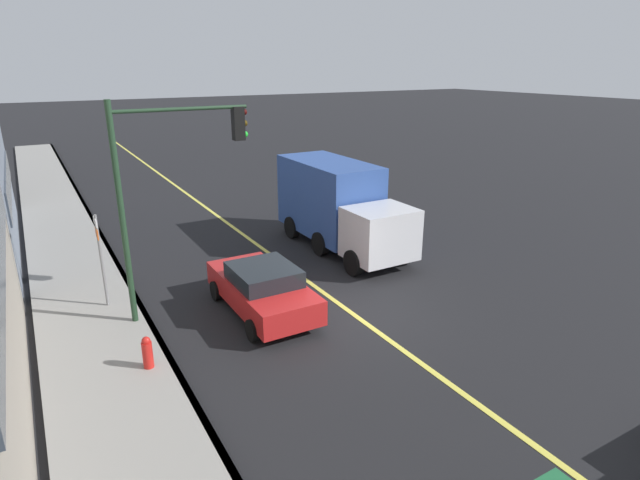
# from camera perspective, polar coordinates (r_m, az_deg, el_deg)

# --- Properties ---
(ground) EXTENTS (200.00, 200.00, 0.00)m
(ground) POSITION_cam_1_polar(r_m,az_deg,el_deg) (15.09, 3.70, -8.19)
(ground) COLOR black
(sidewalk_slab) EXTENTS (80.00, 2.85, 0.15)m
(sidewalk_slab) POSITION_cam_1_polar(r_m,az_deg,el_deg) (13.07, -21.99, -13.94)
(sidewalk_slab) COLOR gray
(sidewalk_slab) RESTS_ON ground
(curb_edge) EXTENTS (80.00, 0.16, 0.15)m
(curb_edge) POSITION_cam_1_polar(r_m,az_deg,el_deg) (13.24, -16.12, -12.79)
(curb_edge) COLOR slate
(curb_edge) RESTS_ON ground
(lane_stripe_center) EXTENTS (80.00, 0.16, 0.01)m
(lane_stripe_center) POSITION_cam_1_polar(r_m,az_deg,el_deg) (15.08, 3.70, -8.17)
(lane_stripe_center) COLOR #D8CC4C
(lane_stripe_center) RESTS_ON ground
(car_red) EXTENTS (4.32, 2.01, 1.46)m
(car_red) POSITION_cam_1_polar(r_m,az_deg,el_deg) (14.98, -6.37, -5.30)
(car_red) COLOR red
(car_red) RESTS_ON ground
(truck_blue) EXTENTS (6.72, 2.40, 3.28)m
(truck_blue) POSITION_cam_1_polar(r_m,az_deg,el_deg) (19.91, 2.00, 3.93)
(truck_blue) COLOR silver
(truck_blue) RESTS_ON ground
(traffic_light_mast) EXTENTS (0.28, 3.64, 6.05)m
(traffic_light_mast) POSITION_cam_1_polar(r_m,az_deg,el_deg) (14.25, -16.24, 7.03)
(traffic_light_mast) COLOR #1E3823
(traffic_light_mast) RESTS_ON ground
(street_sign_post) EXTENTS (0.60, 0.08, 2.90)m
(street_sign_post) POSITION_cam_1_polar(r_m,az_deg,el_deg) (15.92, -23.03, -1.56)
(street_sign_post) COLOR slate
(street_sign_post) RESTS_ON ground
(fire_hydrant) EXTENTS (0.24, 0.24, 0.94)m
(fire_hydrant) POSITION_cam_1_polar(r_m,az_deg,el_deg) (12.89, -18.47, -11.95)
(fire_hydrant) COLOR red
(fire_hydrant) RESTS_ON ground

